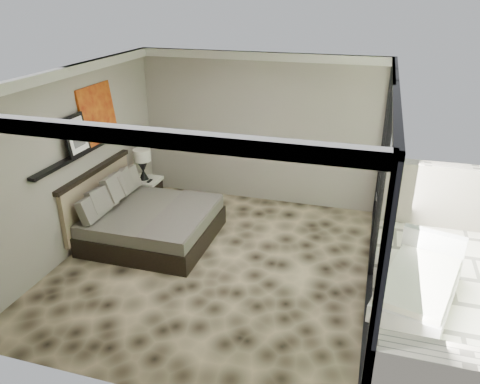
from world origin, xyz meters
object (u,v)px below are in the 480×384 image
(table_lamp, at_px, (142,160))
(lounger, at_px, (419,285))
(bed, at_px, (147,221))
(nightstand, at_px, (148,192))

(table_lamp, relative_size, lounger, 0.31)
(table_lamp, height_order, lounger, table_lamp)
(bed, height_order, nightstand, bed)
(bed, height_order, lounger, bed)
(bed, relative_size, nightstand, 4.07)
(bed, xyz_separation_m, table_lamp, (-0.64, 1.18, 0.57))
(table_lamp, xyz_separation_m, lounger, (4.85, -1.65, -0.69))
(nightstand, bearing_deg, bed, -62.38)
(nightstand, xyz_separation_m, lounger, (4.80, -1.67, -0.03))
(lounger, bearing_deg, bed, -171.37)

